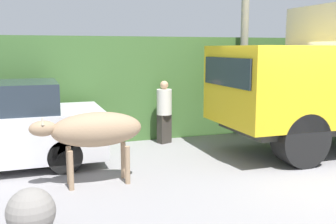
{
  "coord_description": "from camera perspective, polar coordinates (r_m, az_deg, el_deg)",
  "views": [
    {
      "loc": [
        -4.93,
        -6.28,
        2.35
      ],
      "look_at": [
        -2.51,
        0.69,
        1.16
      ],
      "focal_mm": 42.0,
      "sensor_mm": 36.0,
      "label": 1
    }
  ],
  "objects": [
    {
      "name": "ground_plane",
      "position": [
        8.33,
        18.35,
        -7.68
      ],
      "size": [
        60.0,
        60.0,
        0.0
      ],
      "primitive_type": "plane",
      "color": "gray"
    },
    {
      "name": "roadside_rock",
      "position": [
        5.41,
        -19.27,
        -13.54
      ],
      "size": [
        0.62,
        0.62,
        0.62
      ],
      "color": "gray",
      "rests_on": "ground_plane"
    },
    {
      "name": "brown_cow",
      "position": [
        6.87,
        -10.6,
        -2.67
      ],
      "size": [
        1.89,
        0.6,
        1.28
      ],
      "rotation": [
        0.0,
        0.0,
        -0.08
      ],
      "color": "#9E7F60",
      "rests_on": "ground_plane"
    },
    {
      "name": "hillside_embankment",
      "position": [
        13.88,
        1.72,
        4.97
      ],
      "size": [
        32.0,
        6.74,
        2.65
      ],
      "color": "#426B33",
      "rests_on": "ground_plane"
    },
    {
      "name": "pedestrian_on_hill",
      "position": [
        9.76,
        -0.55,
        0.33
      ],
      "size": [
        0.49,
        0.49,
        1.57
      ],
      "rotation": [
        0.0,
        0.0,
        3.52
      ],
      "color": "#38332D",
      "rests_on": "ground_plane"
    }
  ]
}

